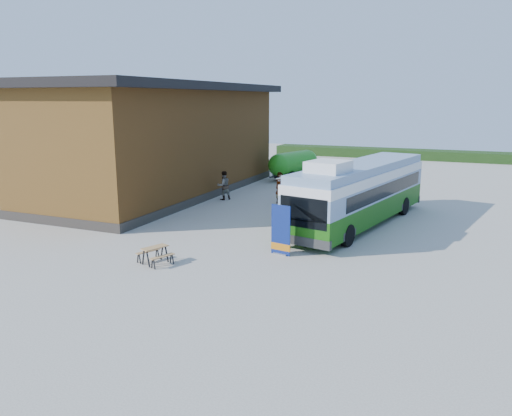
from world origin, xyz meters
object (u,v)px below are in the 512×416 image
at_px(slurry_tanker, 293,163).
at_px(banner, 281,235).
at_px(picnic_table, 155,251).
at_px(person_a, 280,188).
at_px(bus, 360,191).
at_px(person_b, 224,186).

bearing_deg(slurry_tanker, banner, -56.41).
height_order(picnic_table, person_a, person_a).
distance_m(picnic_table, slurry_tanker, 22.85).
bearing_deg(picnic_table, slurry_tanker, 115.40).
bearing_deg(slurry_tanker, bus, -42.14).
xyz_separation_m(picnic_table, slurry_tanker, (-1.85, 22.77, 0.76)).
bearing_deg(slurry_tanker, person_a, -59.65).
distance_m(bus, person_b, 10.05).
height_order(person_a, slurry_tanker, slurry_tanker).
relative_size(person_a, person_b, 1.05).
distance_m(bus, picnic_table, 11.43).
bearing_deg(person_b, person_a, 135.38).
distance_m(banner, slurry_tanker, 20.67).
relative_size(bus, slurry_tanker, 2.13).
height_order(banner, person_a, banner).
distance_m(person_a, slurry_tanker, 10.00).
bearing_deg(slurry_tanker, person_b, -81.33).
relative_size(banner, person_a, 1.09).
bearing_deg(slurry_tanker, picnic_table, -68.92).
bearing_deg(person_a, slurry_tanker, 49.87).
height_order(picnic_table, slurry_tanker, slurry_tanker).
relative_size(picnic_table, person_a, 0.76).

